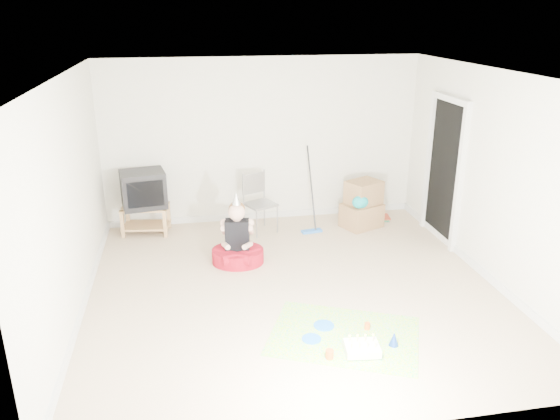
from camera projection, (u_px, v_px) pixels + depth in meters
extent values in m
plane|color=#C2A98B|center=(294.00, 288.00, 6.77)|extent=(5.00, 5.00, 0.00)
cube|color=black|center=(444.00, 173.00, 7.94)|extent=(0.02, 0.90, 2.05)
cube|color=#AC7F4D|center=(145.00, 207.00, 8.32)|extent=(0.75, 0.52, 0.03)
cube|color=#AC7F4D|center=(147.00, 225.00, 8.42)|extent=(0.75, 0.52, 0.03)
cube|color=#AC7F4D|center=(122.00, 224.00, 8.20)|extent=(0.06, 0.06, 0.44)
cube|color=#AC7F4D|center=(165.00, 224.00, 8.23)|extent=(0.06, 0.06, 0.44)
cube|color=#AC7F4D|center=(128.00, 216.00, 8.55)|extent=(0.06, 0.06, 0.44)
cube|color=#AC7F4D|center=(169.00, 215.00, 8.58)|extent=(0.06, 0.06, 0.44)
cube|color=black|center=(143.00, 189.00, 8.22)|extent=(0.72, 0.63, 0.55)
cube|color=gray|center=(260.00, 204.00, 8.35)|extent=(0.55, 0.54, 0.03)
cylinder|color=gray|center=(250.00, 206.00, 8.24)|extent=(0.02, 0.02, 0.93)
cylinder|color=gray|center=(271.00, 201.00, 8.45)|extent=(0.02, 0.02, 0.93)
cube|color=#966F48|center=(361.00, 215.00, 8.64)|extent=(0.71, 0.64, 0.38)
cube|color=#966F48|center=(364.00, 192.00, 8.57)|extent=(0.63, 0.59, 0.36)
ellipsoid|color=#0D8991|center=(360.00, 202.00, 8.35)|extent=(0.25, 0.18, 0.20)
cube|color=blue|center=(312.00, 231.00, 8.48)|extent=(0.33, 0.16, 0.03)
cylinder|color=black|center=(313.00, 192.00, 8.26)|extent=(0.09, 0.43, 1.26)
cube|color=#236B47|center=(383.00, 218.00, 9.01)|extent=(0.26, 0.31, 0.03)
cube|color=#B13C26|center=(383.00, 217.00, 9.00)|extent=(0.23, 0.28, 0.03)
cylinder|color=maroon|center=(238.00, 256.00, 7.44)|extent=(0.81, 0.81, 0.19)
cube|color=black|center=(237.00, 235.00, 7.33)|extent=(0.35, 0.23, 0.43)
sphere|color=#D19F8B|center=(237.00, 212.00, 7.22)|extent=(0.26, 0.26, 0.22)
cone|color=silver|center=(236.00, 198.00, 7.15)|extent=(0.12, 0.12, 0.17)
cube|color=#E63089|center=(344.00, 336.00, 5.78)|extent=(1.85, 1.64, 0.01)
cube|color=white|center=(362.00, 349.00, 5.47)|extent=(0.37, 0.31, 0.09)
cube|color=green|center=(362.00, 352.00, 5.49)|extent=(0.37, 0.31, 0.01)
cylinder|color=beige|center=(352.00, 346.00, 5.39)|extent=(0.01, 0.01, 0.07)
cylinder|color=beige|center=(360.00, 345.00, 5.39)|extent=(0.01, 0.01, 0.07)
cylinder|color=beige|center=(367.00, 345.00, 5.40)|extent=(0.01, 0.01, 0.07)
cylinder|color=beige|center=(375.00, 345.00, 5.40)|extent=(0.01, 0.01, 0.07)
cylinder|color=beige|center=(349.00, 339.00, 5.49)|extent=(0.01, 0.01, 0.07)
cylinder|color=beige|center=(357.00, 339.00, 5.50)|extent=(0.01, 0.01, 0.07)
cylinder|color=beige|center=(365.00, 339.00, 5.50)|extent=(0.01, 0.01, 0.07)
cylinder|color=beige|center=(373.00, 339.00, 5.51)|extent=(0.01, 0.01, 0.07)
cylinder|color=blue|center=(324.00, 325.00, 5.95)|extent=(0.31, 0.31, 0.01)
cylinder|color=blue|center=(311.00, 339.00, 5.71)|extent=(0.21, 0.21, 0.01)
cylinder|color=#DA5318|center=(367.00, 326.00, 5.89)|extent=(0.07, 0.07, 0.07)
cylinder|color=#DA5318|center=(330.00, 354.00, 5.39)|extent=(0.09, 0.09, 0.09)
cone|color=blue|center=(394.00, 339.00, 5.59)|extent=(0.14, 0.14, 0.15)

